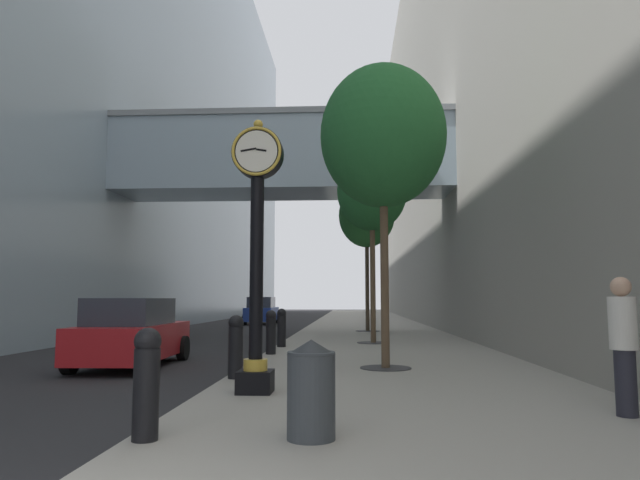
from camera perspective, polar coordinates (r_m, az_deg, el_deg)
ground_plane at (r=30.14m, az=-1.44°, el=-8.99°), size 110.00×110.00×0.00m
sidewalk_right at (r=33.05m, az=4.75°, el=-8.57°), size 6.59×80.00×0.14m
building_block_left at (r=38.76m, az=-19.74°, el=16.38°), size 23.46×80.00×32.30m
building_block_right at (r=36.04m, az=17.39°, el=13.19°), size 9.00×80.00×26.50m
street_clock at (r=9.31m, az=-6.36°, el=0.03°), size 0.84×0.55×4.46m
bollard_nearest at (r=6.50m, az=-17.00°, el=-13.36°), size 0.29×0.29×1.18m
bollard_third at (r=10.99m, az=-8.45°, el=-10.38°), size 0.29×0.29×1.18m
bollard_fourth at (r=13.29m, az=-6.39°, el=-9.62°), size 0.29×0.29×1.18m
bollard_fifth at (r=15.60m, az=-4.95°, el=-9.07°), size 0.29×0.29×1.18m
bollard_sixth at (r=17.91m, az=-3.88°, el=-8.67°), size 0.29×0.29×1.18m
street_tree_near at (r=12.98m, az=6.34°, el=10.25°), size 2.80×2.80×6.72m
street_tree_mid_near at (r=19.79m, az=5.23°, el=4.84°), size 2.42×2.42×6.59m
street_tree_mid_far at (r=26.71m, az=4.70°, el=2.43°), size 2.61×2.61×6.87m
trash_bin at (r=6.30m, az=-0.89°, el=-14.60°), size 0.53×0.53×1.05m
pedestrian_walking at (r=8.38m, az=28.15°, el=-8.93°), size 0.48×0.48×1.77m
car_blue_near at (r=36.66m, az=-5.88°, el=-7.11°), size 1.97×4.21×1.72m
car_red_mid at (r=14.57m, az=-18.33°, el=-8.88°), size 2.05×4.29×1.64m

